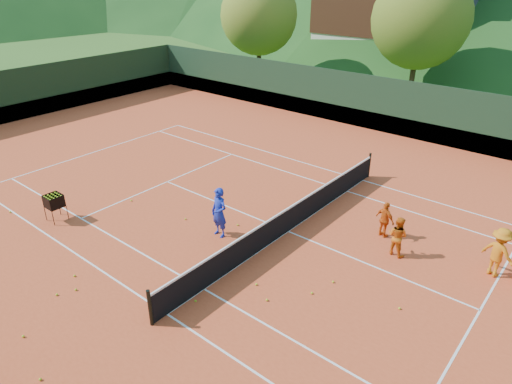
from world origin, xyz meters
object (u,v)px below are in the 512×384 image
Objects in this scene: tennis_net at (288,219)px; student_d at (499,252)px; student_a at (397,236)px; coach at (219,213)px; chalet_left at (399,0)px; student_b at (385,220)px; ball_hopper at (54,202)px.

student_d is at bearing 17.11° from tennis_net.
coach is at bearing 35.57° from student_a.
chalet_left is (-10.00, 30.00, 5.13)m from tennis_net.
student_b is at bearing 44.06° from coach.
student_b is (4.36, 3.51, -0.24)m from coach.
student_d is (7.88, 3.60, -0.09)m from coach.
chalet_left is at bearing 94.99° from ball_hopper.
chalet_left reaches higher than coach.
tennis_net is 12.07× the size of ball_hopper.
coach reaches higher than student_a.
student_a is 0.84× the size of student_d.
tennis_net is (-6.21, -1.91, -0.29)m from student_d.
student_a reaches higher than ball_hopper.
chalet_left is (-13.47, 28.92, 4.96)m from student_a.
student_d reaches higher than ball_hopper.
student_b is 0.82× the size of student_d.
coach reaches higher than student_b.
student_d is 1.58× the size of ball_hopper.
coach is 1.77× the size of ball_hopper.
chalet_left is at bearing -47.98° from student_b.
coach is 2.40m from tennis_net.
coach is 0.13× the size of chalet_left.
tennis_net reaches higher than ball_hopper.
tennis_net is at bearing 24.49° from student_a.
student_a is 32.29m from chalet_left.
tennis_net is (-3.47, -1.08, -0.17)m from student_a.
student_d reaches higher than tennis_net.
tennis_net is at bearing 36.71° from student_d.
student_a is at bearing 33.54° from coach.
coach is 0.15× the size of tennis_net.
student_a reaches higher than student_b.
student_d reaches higher than student_b.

